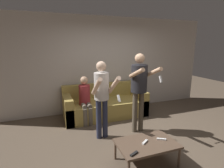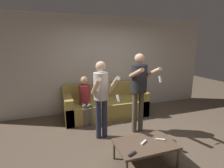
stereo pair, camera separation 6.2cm
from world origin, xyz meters
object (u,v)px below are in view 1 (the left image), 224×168
Objects in this scene: person_standing_right at (139,84)px; person_seated at (85,98)px; remote_far at (145,142)px; couch at (105,105)px; person_standing_left at (102,93)px; remote_near at (134,154)px; coffee_table at (147,145)px; remote_mid at (161,139)px.

person_standing_right reaches higher than person_seated.
remote_far is at bearing -112.68° from person_standing_right.
couch is 1.37× the size of person_standing_left.
person_seated is at bearing 137.92° from person_standing_right.
person_standing_right is at bearing -69.87° from couch.
remote_near is 0.38m from remote_far.
couch is at bearing 70.04° from person_standing_left.
person_standing_right reaches higher than coffee_table.
couch is 2.16m from coffee_table.
person_standing_left is 1.24m from remote_far.
remote_near is at bearing -147.98° from coffee_table.
person_seated is (-1.00, 0.90, -0.47)m from person_standing_right.
remote_mid is (0.61, 0.20, 0.00)m from remote_near.
person_seated is at bearing 100.22° from person_standing_left.
person_seated is at bearing -157.77° from couch.
person_seated is at bearing 114.49° from remote_mid.
remote_mid is 1.02× the size of remote_far.
couch is 14.88× the size of remote_mid.
couch is 1.26× the size of person_standing_right.
person_standing_left is at bearing -79.78° from person_seated.
remote_near and remote_mid have the same top height.
couch is at bearing 110.13° from person_standing_right.
remote_far is (0.31, 0.22, 0.00)m from remote_near.
remote_mid is (0.72, -1.02, -0.60)m from person_standing_left.
person_standing_left is at bearing 113.55° from coffee_table.
remote_far is at bearing 177.11° from remote_mid.
remote_mid is at bearing -96.67° from person_standing_right.
coffee_table is 0.28m from remote_mid.
person_seated is 7.83× the size of remote_mid.
remote_near is (-0.73, -1.23, -0.72)m from person_standing_right.
person_seated is 1.20× the size of coffee_table.
person_standing_left is 1.39m from remote_mid.
coffee_table is at bearing 32.02° from remote_near.
person_seated is at bearing 106.75° from remote_far.
remote_mid is (-0.12, -1.03, -0.72)m from person_standing_right.
remote_near is at bearing -85.02° from person_standing_left.
remote_near reaches higher than coffee_table.
remote_far is (-0.03, 0.01, 0.05)m from coffee_table.
person_standing_right is 1.50× the size of person_seated.
couch is 2.29× the size of coffee_table.
coffee_table is at bearing -72.53° from person_seated.
remote_near and remote_far have the same top height.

